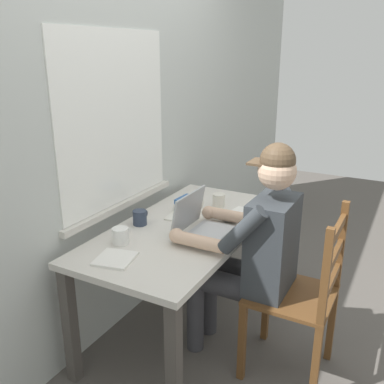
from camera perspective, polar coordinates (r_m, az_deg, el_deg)
ground_plane at (r=2.84m, az=-0.78°, el=-17.66°), size 8.00×8.00×0.00m
back_wall at (r=2.56m, az=-9.66°, el=9.76°), size 6.00×0.08×2.60m
desk at (r=2.53m, az=-0.84°, el=-6.43°), size 1.44×0.72×0.70m
seated_person at (r=2.29m, az=8.10°, el=-7.13°), size 0.50×0.60×1.26m
wooden_chair at (r=2.33m, az=14.51°, el=-13.36°), size 0.42×0.42×0.95m
laptop at (r=2.36m, az=1.23°, el=-4.44°), size 0.33×0.28×0.23m
computer_mouse at (r=2.55m, az=5.07°, el=-3.61°), size 0.06×0.10×0.03m
coffee_mug_white at (r=2.78m, az=3.62°, el=-1.09°), size 0.12×0.08×0.09m
coffee_mug_dark at (r=2.51m, az=-6.98°, el=-3.40°), size 0.12×0.08×0.09m
coffee_mug_spare at (r=2.28m, az=-9.53°, el=-5.81°), size 0.12×0.09×0.09m
book_stack_main at (r=2.69m, az=-0.51°, el=-1.71°), size 0.18×0.16×0.09m
paper_pile_near_laptop at (r=2.65m, az=-0.97°, el=-2.98°), size 0.27×0.21×0.01m
paper_pile_back_corner at (r=2.14m, az=-10.25°, el=-8.79°), size 0.22×0.21×0.01m
paper_pile_side at (r=2.66m, az=7.01°, el=-2.96°), size 0.21×0.21×0.01m
landscape_photo_print at (r=2.14m, az=-9.71°, el=-8.89°), size 0.15×0.12×0.00m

